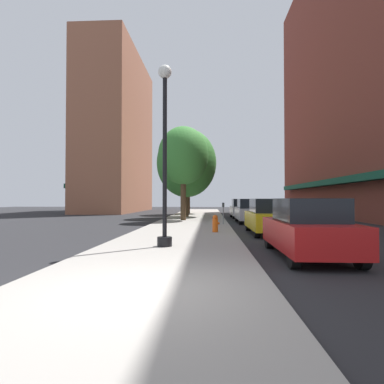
% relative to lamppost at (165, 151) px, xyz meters
% --- Properties ---
extents(ground_plane, '(90.00, 90.00, 0.00)m').
position_rel_lamppost_xyz_m(ground_plane, '(4.22, 12.95, -3.20)').
color(ground_plane, '#232326').
extents(sidewalk_slab, '(4.80, 50.00, 0.12)m').
position_rel_lamppost_xyz_m(sidewalk_slab, '(0.22, 13.95, -3.14)').
color(sidewalk_slab, gray).
rests_on(sidewalk_slab, ground).
extents(building_right_brick, '(6.80, 40.00, 27.36)m').
position_rel_lamppost_xyz_m(building_right_brick, '(15.21, 16.95, 10.45)').
color(building_right_brick, brown).
rests_on(building_right_brick, ground).
extents(building_far_background, '(6.80, 18.00, 20.59)m').
position_rel_lamppost_xyz_m(building_far_background, '(-10.80, 31.95, 7.07)').
color(building_far_background, '#9E6047').
rests_on(building_far_background, ground).
extents(lamppost, '(0.48, 0.48, 5.90)m').
position_rel_lamppost_xyz_m(lamppost, '(0.00, 0.00, 0.00)').
color(lamppost, black).
rests_on(lamppost, sidewalk_slab).
extents(fire_hydrant, '(0.33, 0.26, 0.79)m').
position_rel_lamppost_xyz_m(fire_hydrant, '(1.71, 4.64, -2.68)').
color(fire_hydrant, '#E05614').
rests_on(fire_hydrant, sidewalk_slab).
extents(parking_meter_near, '(0.14, 0.09, 1.31)m').
position_rel_lamppost_xyz_m(parking_meter_near, '(2.27, 9.28, -2.25)').
color(parking_meter_near, slate).
rests_on(parking_meter_near, sidewalk_slab).
extents(tree_near, '(5.19, 5.19, 7.65)m').
position_rel_lamppost_xyz_m(tree_near, '(-0.58, 17.74, 1.58)').
color(tree_near, '#4C3823').
rests_on(tree_near, sidewalk_slab).
extents(tree_mid, '(4.94, 4.94, 7.53)m').
position_rel_lamppost_xyz_m(tree_mid, '(-0.85, 23.91, 1.59)').
color(tree_mid, '#4C3823').
rests_on(tree_mid, sidewalk_slab).
extents(tree_far, '(3.68, 3.68, 6.82)m').
position_rel_lamppost_xyz_m(tree_far, '(-0.47, 13.04, 1.59)').
color(tree_far, '#4C3823').
rests_on(tree_far, sidewalk_slab).
extents(car_red, '(1.80, 4.30, 1.66)m').
position_rel_lamppost_xyz_m(car_red, '(4.22, -1.09, -2.39)').
color(car_red, black).
rests_on(car_red, ground).
extents(car_yellow, '(1.80, 4.30, 1.66)m').
position_rel_lamppost_xyz_m(car_yellow, '(4.22, 4.95, -2.39)').
color(car_yellow, black).
rests_on(car_yellow, ground).
extents(car_silver, '(1.80, 4.30, 1.66)m').
position_rel_lamppost_xyz_m(car_silver, '(4.22, 12.16, -2.39)').
color(car_silver, black).
rests_on(car_silver, ground).
extents(car_white, '(1.80, 4.30, 1.66)m').
position_rel_lamppost_xyz_m(car_white, '(4.22, 18.12, -2.39)').
color(car_white, black).
rests_on(car_white, ground).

